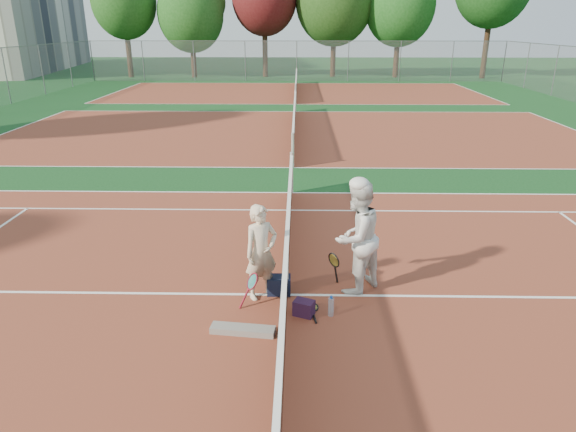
{
  "coord_description": "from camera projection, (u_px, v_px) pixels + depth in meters",
  "views": [
    {
      "loc": [
        0.17,
        -7.47,
        4.2
      ],
      "look_at": [
        0.0,
        0.93,
        1.05
      ],
      "focal_mm": 32.0,
      "sensor_mm": 36.0,
      "label": 1
    }
  ],
  "objects": [
    {
      "name": "court_main",
      "position": [
        287.0,
        295.0,
        8.47
      ],
      "size": [
        23.77,
        10.97,
        0.01
      ],
      "primitive_type": "cube",
      "color": "brown",
      "rests_on": "ground"
    },
    {
      "name": "water_bottle",
      "position": [
        331.0,
        307.0,
        7.82
      ],
      "size": [
        0.09,
        0.09,
        0.3
      ],
      "primitive_type": "cylinder",
      "color": "#A9BFD6",
      "rests_on": "ground"
    },
    {
      "name": "racket_black_held",
      "position": [
        334.0,
        269.0,
        8.72
      ],
      "size": [
        0.31,
        0.31,
        0.59
      ],
      "primitive_type": null,
      "rotation": [
        0.0,
        0.0,
        3.9
      ],
      "color": "black",
      "rests_on": "ground"
    },
    {
      "name": "player_a",
      "position": [
        261.0,
        252.0,
        8.16
      ],
      "size": [
        0.69,
        0.64,
        1.58
      ],
      "primitive_type": "imported",
      "rotation": [
        0.0,
        0.0,
        0.6
      ],
      "color": "beige",
      "rests_on": "ground"
    },
    {
      "name": "ground",
      "position": [
        287.0,
        295.0,
        8.47
      ],
      "size": [
        130.0,
        130.0,
        0.0
      ],
      "primitive_type": "plane",
      "color": "#103B17",
      "rests_on": "ground"
    },
    {
      "name": "net_far_b",
      "position": [
        296.0,
        84.0,
        33.57
      ],
      "size": [
        0.1,
        10.98,
        1.02
      ],
      "primitive_type": null,
      "color": "black",
      "rests_on": "ground"
    },
    {
      "name": "court_far_a",
      "position": [
        294.0,
        133.0,
        21.11
      ],
      "size": [
        23.77,
        10.97,
        0.01
      ],
      "primitive_type": "cube",
      "color": "brown",
      "rests_on": "ground"
    },
    {
      "name": "net_far_a",
      "position": [
        294.0,
        120.0,
        20.93
      ],
      "size": [
        0.1,
        10.98,
        1.02
      ],
      "primitive_type": null,
      "color": "black",
      "rests_on": "ground"
    },
    {
      "name": "racket_spare",
      "position": [
        311.0,
        307.0,
        8.08
      ],
      "size": [
        0.35,
        0.63,
        0.03
      ],
      "primitive_type": null,
      "rotation": [
        0.0,
        0.0,
        1.71
      ],
      "color": "black",
      "rests_on": "ground"
    },
    {
      "name": "fence_back",
      "position": [
        297.0,
        61.0,
        39.78
      ],
      "size": [
        32.0,
        0.06,
        3.0
      ],
      "primitive_type": null,
      "color": "slate",
      "rests_on": "ground"
    },
    {
      "name": "court_far_b",
      "position": [
        296.0,
        92.0,
        33.75
      ],
      "size": [
        23.77,
        10.97,
        0.01
      ],
      "primitive_type": "cube",
      "color": "brown",
      "rests_on": "ground"
    },
    {
      "name": "net_main",
      "position": [
        287.0,
        267.0,
        8.29
      ],
      "size": [
        0.1,
        10.98,
        1.02
      ],
      "primitive_type": null,
      "color": "black",
      "rests_on": "ground"
    },
    {
      "name": "sports_bag_purple",
      "position": [
        304.0,
        308.0,
        7.85
      ],
      "size": [
        0.36,
        0.31,
        0.25
      ],
      "primitive_type": "cube",
      "rotation": [
        0.0,
        0.0,
        -0.39
      ],
      "color": "black",
      "rests_on": "ground"
    },
    {
      "name": "net_cover_canvas",
      "position": [
        243.0,
        330.0,
        7.42
      ],
      "size": [
        0.96,
        0.33,
        0.1
      ],
      "primitive_type": "cube",
      "rotation": [
        0.0,
        0.0,
        -0.12
      ],
      "color": "slate",
      "rests_on": "ground"
    },
    {
      "name": "tree_back_0",
      "position": [
        124.0,
        1.0,
        41.29
      ],
      "size": [
        5.16,
        5.16,
        8.9
      ],
      "color": "#382314",
      "rests_on": "ground"
    },
    {
      "name": "player_b",
      "position": [
        357.0,
        237.0,
        8.34
      ],
      "size": [
        1.16,
        1.16,
        1.9
      ],
      "primitive_type": "imported",
      "rotation": [
        0.0,
        0.0,
        3.92
      ],
      "color": "silver",
      "rests_on": "ground"
    },
    {
      "name": "tree_back_4",
      "position": [
        400.0,
        5.0,
        41.31
      ],
      "size": [
        5.66,
        5.66,
        8.9
      ],
      "color": "#382314",
      "rests_on": "ground"
    },
    {
      "name": "racket_red",
      "position": [
        252.0,
        290.0,
        8.09
      ],
      "size": [
        0.42,
        0.4,
        0.54
      ],
      "primitive_type": null,
      "rotation": [
        0.0,
        0.0,
        0.57
      ],
      "color": "maroon",
      "rests_on": "ground"
    },
    {
      "name": "sports_bag_navy",
      "position": [
        279.0,
        285.0,
        8.48
      ],
      "size": [
        0.39,
        0.27,
        0.3
      ],
      "primitive_type": "cube",
      "rotation": [
        0.0,
        0.0,
        0.01
      ],
      "color": "black",
      "rests_on": "ground"
    },
    {
      "name": "tree_back_1",
      "position": [
        191.0,
        14.0,
        41.46
      ],
      "size": [
        5.34,
        5.34,
        8.08
      ],
      "color": "#382314",
      "rests_on": "ground"
    }
  ]
}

